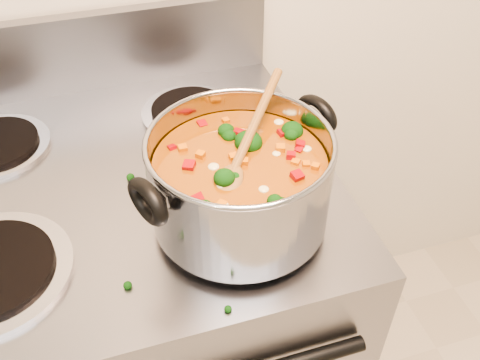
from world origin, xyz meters
name	(u,v)px	position (x,y,z in m)	size (l,w,h in m)	color
electric_range	(140,328)	(0.06, 1.16, 0.47)	(0.77, 0.69, 1.08)	gray
stockpot	(240,182)	(0.25, 1.00, 1.01)	(0.33, 0.27, 0.16)	#94949B
wooden_spoon	(243,150)	(0.25, 1.01, 1.06)	(0.17, 0.21, 0.08)	brown
cooktop_crumbs	(176,222)	(0.15, 1.03, 0.92)	(0.24, 0.27, 0.01)	black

